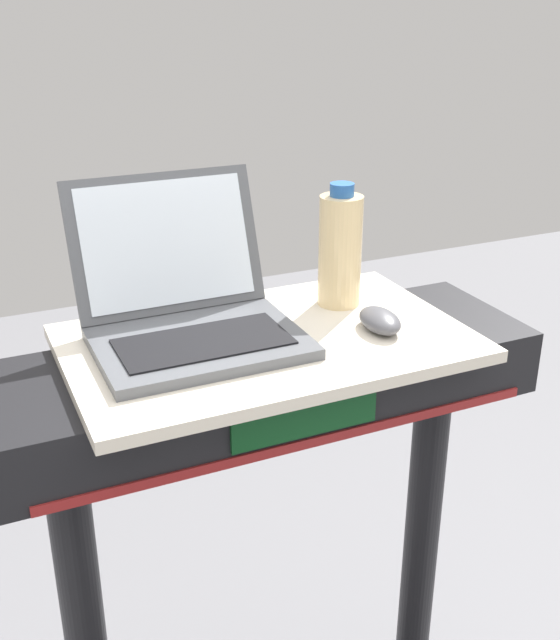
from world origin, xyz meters
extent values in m
cylinder|color=black|center=(0.34, 0.70, 0.61)|extent=(0.07, 0.07, 0.92)
cube|color=black|center=(0.00, 0.70, 1.13)|extent=(0.90, 0.28, 0.11)
cube|color=#0C3F19|center=(0.00, 0.56, 1.13)|extent=(0.24, 0.01, 0.06)
cube|color=maroon|center=(0.00, 0.56, 1.08)|extent=(0.81, 0.00, 0.02)
cube|color=beige|center=(0.00, 0.70, 1.19)|extent=(0.64, 0.40, 0.02)
cube|color=#515459|center=(-0.11, 0.70, 1.21)|extent=(0.32, 0.23, 0.02)
cube|color=black|center=(-0.11, 0.69, 1.22)|extent=(0.26, 0.13, 0.00)
cube|color=#515459|center=(-0.11, 0.86, 1.33)|extent=(0.32, 0.09, 0.22)
cube|color=white|center=(-0.11, 0.86, 1.33)|extent=(0.28, 0.07, 0.19)
ellipsoid|color=#4C4C51|center=(0.18, 0.65, 1.22)|extent=(0.07, 0.11, 0.03)
cylinder|color=beige|center=(0.18, 0.78, 1.30)|extent=(0.08, 0.08, 0.20)
cylinder|color=#2659A5|center=(0.18, 0.78, 1.41)|extent=(0.04, 0.04, 0.02)
camera|label=1|loc=(-0.45, -0.35, 1.72)|focal=43.56mm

